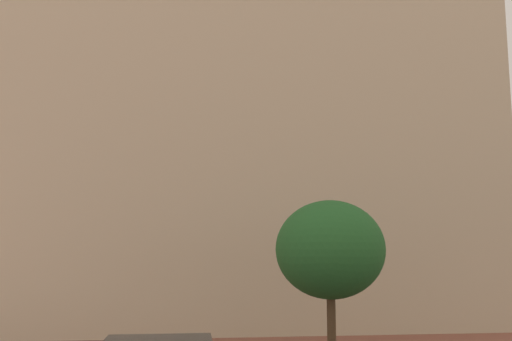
% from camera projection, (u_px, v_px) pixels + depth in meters
% --- Properties ---
extents(landmark_building, '(25.77, 15.72, 33.51)m').
position_uv_depth(landmark_building, '(219.00, 125.00, 30.54)').
color(landmark_building, beige).
rests_on(landmark_building, ground_plane).
extents(tree_curb_far, '(3.10, 3.10, 4.78)m').
position_uv_depth(tree_curb_far, '(330.00, 250.00, 16.01)').
color(tree_curb_far, '#4C3823').
rests_on(tree_curb_far, ground_plane).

